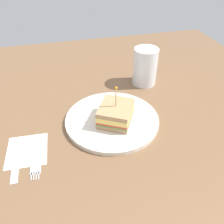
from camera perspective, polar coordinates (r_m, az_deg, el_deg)
ground_plane at (r=62.95cm, az=0.00°, el=-2.98°), size 118.67×118.67×2.00cm
plate at (r=61.92cm, az=0.00°, el=-1.88°), size 24.42×24.42×1.15cm
sandwich_half_center at (r=59.28cm, az=0.92°, el=-0.36°), size 11.57×11.12×10.25cm
drink_glass at (r=76.55cm, az=7.95°, el=10.31°), size 7.59×7.59×11.78cm
napkin at (r=58.13cm, az=-19.89°, el=-8.73°), size 10.43×9.47×0.15cm
fork at (r=54.90cm, az=-17.95°, el=-11.47°), size 12.14×2.37×0.35cm
knife at (r=56.32cm, az=-22.28°, el=-11.24°), size 12.53×1.58×0.35cm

